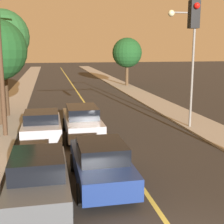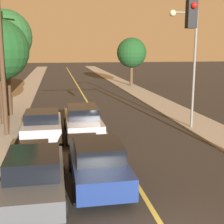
% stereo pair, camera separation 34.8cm
% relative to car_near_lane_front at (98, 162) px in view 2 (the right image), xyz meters
% --- Properties ---
extents(road_surface, '(9.55, 80.00, 0.01)m').
position_rel_car_near_lane_front_xyz_m(road_surface, '(1.34, 31.33, -0.80)').
color(road_surface, '#2D2B28').
rests_on(road_surface, ground).
extents(sidewalk_left, '(2.50, 80.00, 0.12)m').
position_rel_car_near_lane_front_xyz_m(sidewalk_left, '(-4.69, 31.33, -0.74)').
color(sidewalk_left, '#9E998E').
rests_on(sidewalk_left, ground).
extents(sidewalk_right, '(2.50, 80.00, 0.12)m').
position_rel_car_near_lane_front_xyz_m(sidewalk_right, '(7.36, 31.33, -0.74)').
color(sidewalk_right, '#9E998E').
rests_on(sidewalk_right, ground).
extents(car_near_lane_front, '(1.91, 4.41, 1.57)m').
position_rel_car_near_lane_front_xyz_m(car_near_lane_front, '(0.00, 0.00, 0.00)').
color(car_near_lane_front, navy).
rests_on(car_near_lane_front, ground).
extents(car_near_lane_second, '(1.89, 5.05, 1.68)m').
position_rel_car_near_lane_front_xyz_m(car_near_lane_second, '(0.00, 6.17, 0.05)').
color(car_near_lane_second, '#A5A8B2').
rests_on(car_near_lane_second, ground).
extents(car_outer_lane_front, '(1.95, 4.62, 1.51)m').
position_rel_car_near_lane_front_xyz_m(car_outer_lane_front, '(-2.10, -0.58, -0.05)').
color(car_outer_lane_front, '#474C51').
rests_on(car_outer_lane_front, ground).
extents(car_outer_lane_second, '(2.03, 4.06, 1.53)m').
position_rel_car_near_lane_front_xyz_m(car_outer_lane_second, '(-2.10, 5.93, -0.01)').
color(car_outer_lane_second, '#A5A8B2').
rests_on(car_outer_lane_second, ground).
extents(streetlamp_right, '(1.67, 0.36, 6.63)m').
position_rel_car_near_lane_front_xyz_m(streetlamp_right, '(6.07, 6.66, 3.60)').
color(streetlamp_right, slate).
rests_on(streetlamp_right, ground).
extents(utility_pole_left, '(1.60, 0.24, 7.87)m').
position_rel_car_near_lane_front_xyz_m(utility_pole_left, '(-4.04, 6.84, 3.41)').
color(utility_pole_left, '#422D1E').
rests_on(utility_pole_left, ground).
extents(tree_left_far, '(3.57, 3.57, 7.10)m').
position_rel_car_near_lane_front_xyz_m(tree_left_far, '(-4.56, 12.04, 4.59)').
color(tree_left_far, '#3D2B1C').
rests_on(tree_left_far, ground).
extents(tree_right_near, '(3.62, 3.62, 5.84)m').
position_rel_car_near_lane_front_xyz_m(tree_right_near, '(7.91, 27.67, 3.32)').
color(tree_right_near, '#4C3823').
rests_on(tree_right_near, ground).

